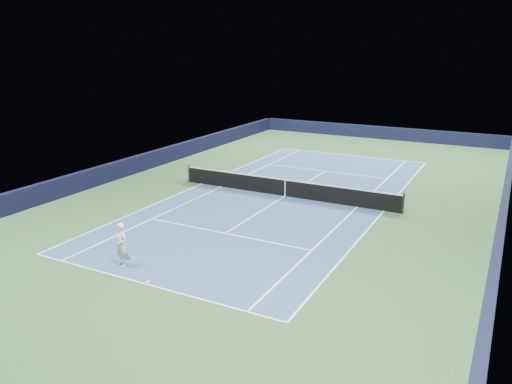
% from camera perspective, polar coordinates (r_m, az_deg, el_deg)
% --- Properties ---
extents(ground, '(40.00, 40.00, 0.00)m').
position_cam_1_polar(ground, '(27.64, 3.33, -0.48)').
color(ground, '#2A4B29').
rests_on(ground, ground).
extents(wall_far, '(22.00, 0.35, 1.10)m').
position_cam_1_polar(wall_far, '(45.87, 13.74, 6.63)').
color(wall_far, black).
rests_on(wall_far, ground).
extents(wall_right, '(0.35, 40.00, 1.10)m').
position_cam_1_polar(wall_right, '(25.25, 26.33, -2.59)').
color(wall_right, black).
rests_on(wall_right, ground).
extents(wall_left, '(0.35, 40.00, 1.10)m').
position_cam_1_polar(wall_left, '(33.28, -13.89, 2.98)').
color(wall_left, black).
rests_on(wall_left, ground).
extents(court_surface, '(10.97, 23.77, 0.01)m').
position_cam_1_polar(court_surface, '(27.64, 3.33, -0.48)').
color(court_surface, navy).
rests_on(court_surface, ground).
extents(baseline_far, '(10.97, 0.08, 0.00)m').
position_cam_1_polar(baseline_far, '(38.44, 10.72, 4.14)').
color(baseline_far, white).
rests_on(baseline_far, ground).
extents(baseline_near, '(10.97, 0.08, 0.00)m').
position_cam_1_polar(baseline_near, '(18.22, -12.62, -10.19)').
color(baseline_near, white).
rests_on(baseline_near, ground).
extents(sideline_doubles_right, '(0.08, 23.77, 0.00)m').
position_cam_1_polar(sideline_doubles_right, '(25.98, 14.42, -2.10)').
color(sideline_doubles_right, white).
rests_on(sideline_doubles_right, ground).
extents(sideline_doubles_left, '(0.08, 23.77, 0.00)m').
position_cam_1_polar(sideline_doubles_left, '(30.21, -6.17, 0.95)').
color(sideline_doubles_left, white).
rests_on(sideline_doubles_left, ground).
extents(sideline_singles_right, '(0.08, 23.77, 0.00)m').
position_cam_1_polar(sideline_singles_right, '(26.30, 11.52, -1.68)').
color(sideline_singles_right, white).
rests_on(sideline_singles_right, ground).
extents(sideline_singles_left, '(0.08, 23.77, 0.00)m').
position_cam_1_polar(sideline_singles_left, '(29.49, -3.96, 0.62)').
color(sideline_singles_left, white).
rests_on(sideline_singles_left, ground).
extents(service_line_far, '(8.23, 0.08, 0.00)m').
position_cam_1_polar(service_line_far, '(33.37, 7.90, 2.39)').
color(service_line_far, white).
rests_on(service_line_far, ground).
extents(service_line_near, '(8.23, 0.08, 0.00)m').
position_cam_1_polar(service_line_near, '(22.28, -3.54, -4.74)').
color(service_line_near, white).
rests_on(service_line_near, ground).
extents(center_service_line, '(0.08, 12.80, 0.00)m').
position_cam_1_polar(center_service_line, '(27.64, 3.33, -0.47)').
color(center_service_line, white).
rests_on(center_service_line, ground).
extents(center_mark_far, '(0.08, 0.30, 0.00)m').
position_cam_1_polar(center_mark_far, '(38.30, 10.65, 4.10)').
color(center_mark_far, white).
rests_on(center_mark_far, ground).
extents(center_mark_near, '(0.08, 0.30, 0.00)m').
position_cam_1_polar(center_mark_near, '(18.32, -12.32, -10.01)').
color(center_mark_near, white).
rests_on(center_mark_near, ground).
extents(tennis_net, '(12.90, 0.10, 1.07)m').
position_cam_1_polar(tennis_net, '(27.50, 3.35, 0.52)').
color(tennis_net, black).
rests_on(tennis_net, ground).
extents(sponsor_cube, '(0.58, 0.46, 0.81)m').
position_cam_1_polar(sponsor_cube, '(30.96, -7.15, 2.06)').
color(sponsor_cube, '#1C3CAD').
rests_on(sponsor_cube, ground).
extents(tennis_player, '(0.82, 1.30, 2.02)m').
position_cam_1_polar(tennis_player, '(19.49, -15.17, -5.87)').
color(tennis_player, white).
rests_on(tennis_player, ground).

